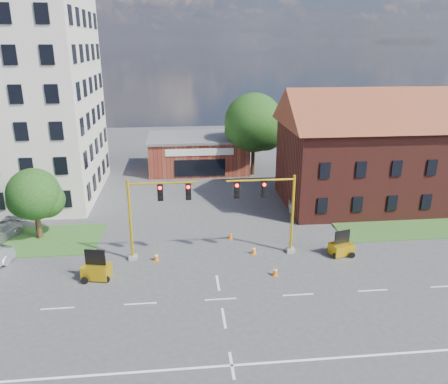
# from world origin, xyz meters

# --- Properties ---
(ground) EXTENTS (120.00, 120.00, 0.00)m
(ground) POSITION_xyz_m (0.00, 0.00, 0.00)
(ground) COLOR #424244
(ground) RESTS_ON ground
(grass_verge_ne) EXTENTS (14.00, 4.00, 0.08)m
(grass_verge_ne) POSITION_xyz_m (18.00, 9.00, 0.04)
(grass_verge_ne) COLOR #305A22
(grass_verge_ne) RESTS_ON ground
(lane_markings) EXTENTS (60.00, 36.00, 0.01)m
(lane_markings) POSITION_xyz_m (0.00, -3.00, 0.01)
(lane_markings) COLOR white
(lane_markings) RESTS_ON ground
(brick_shop) EXTENTS (12.40, 8.40, 4.30)m
(brick_shop) POSITION_xyz_m (0.00, 29.98, 2.16)
(brick_shop) COLOR maroon
(brick_shop) RESTS_ON ground
(townhouse_row) EXTENTS (21.00, 11.00, 11.50)m
(townhouse_row) POSITION_xyz_m (18.00, 16.00, 5.93)
(townhouse_row) COLOR #521F18
(townhouse_row) RESTS_ON ground
(tree_large) EXTENTS (7.34, 6.99, 9.86)m
(tree_large) POSITION_xyz_m (6.86, 27.08, 6.10)
(tree_large) COLOR #392414
(tree_large) RESTS_ON ground
(tree_nw_front) EXTENTS (4.40, 4.19, 5.96)m
(tree_nw_front) POSITION_xyz_m (-13.79, 10.58, 3.70)
(tree_nw_front) COLOR #392414
(tree_nw_front) RESTS_ON ground
(signal_mast_west) EXTENTS (5.30, 0.60, 6.20)m
(signal_mast_west) POSITION_xyz_m (-4.36, 6.00, 3.92)
(signal_mast_west) COLOR gray
(signal_mast_west) RESTS_ON ground
(signal_mast_east) EXTENTS (5.30, 0.60, 6.20)m
(signal_mast_east) POSITION_xyz_m (4.36, 6.00, 3.92)
(signal_mast_east) COLOR gray
(signal_mast_east) RESTS_ON ground
(trailer_west) EXTENTS (2.04, 1.58, 2.08)m
(trailer_west) POSITION_xyz_m (-8.19, 3.41, 0.65)
(trailer_west) COLOR gold
(trailer_west) RESTS_ON ground
(trailer_east) EXTENTS (1.93, 1.56, 1.91)m
(trailer_east) POSITION_xyz_m (9.70, 5.14, 0.60)
(trailer_east) COLOR gold
(trailer_east) RESTS_ON ground
(cone_a) EXTENTS (0.40, 0.40, 0.70)m
(cone_a) POSITION_xyz_m (-4.26, 5.62, 0.34)
(cone_a) COLOR orange
(cone_a) RESTS_ON ground
(cone_b) EXTENTS (0.40, 0.40, 0.70)m
(cone_b) POSITION_xyz_m (1.65, 8.85, 0.34)
(cone_b) COLOR orange
(cone_b) RESTS_ON ground
(cone_c) EXTENTS (0.40, 0.40, 0.70)m
(cone_c) POSITION_xyz_m (4.06, 2.58, 0.34)
(cone_c) COLOR orange
(cone_c) RESTS_ON ground
(cone_d) EXTENTS (0.40, 0.40, 0.70)m
(cone_d) POSITION_xyz_m (3.12, 5.97, 0.34)
(cone_d) COLOR orange
(cone_d) RESTS_ON ground
(pickup_white) EXTENTS (6.38, 4.01, 1.64)m
(pickup_white) POSITION_xyz_m (10.67, 13.45, 0.82)
(pickup_white) COLOR white
(pickup_white) RESTS_ON ground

